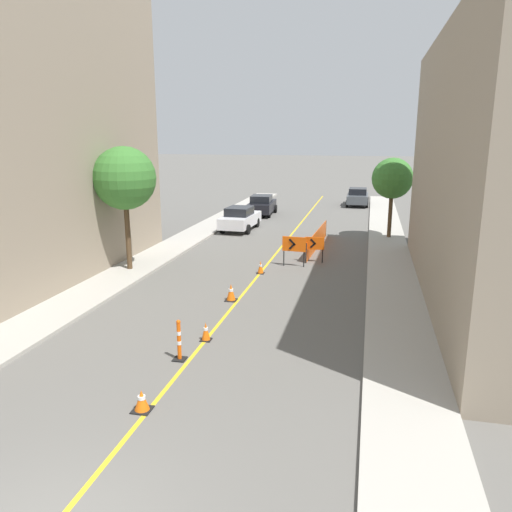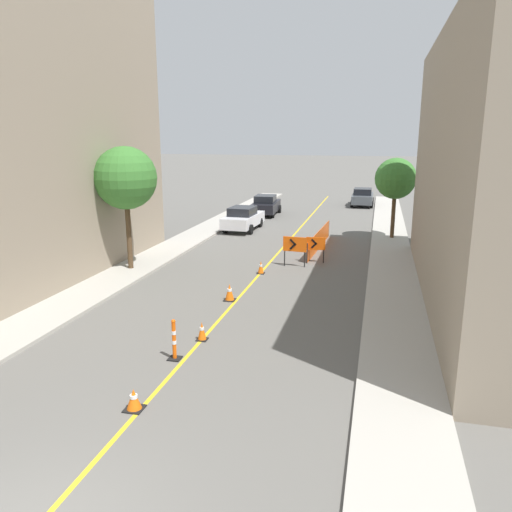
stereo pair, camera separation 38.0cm
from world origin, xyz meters
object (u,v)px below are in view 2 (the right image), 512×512
(traffic_cone_second, at_px, (202,331))
(parked_car_curb_near, at_px, (243,218))
(traffic_cone_fourth, at_px, (261,267))
(street_tree_right_near, at_px, (396,179))
(traffic_cone_nearest, at_px, (134,399))
(parked_car_curb_mid, at_px, (266,205))
(arrow_barricade_secondary, at_px, (316,245))
(delineator_post_front, at_px, (174,342))
(traffic_cone_third, at_px, (230,292))
(parked_car_curb_far, at_px, (363,197))
(street_tree_left_near, at_px, (125,178))
(arrow_barricade_primary, at_px, (295,245))

(traffic_cone_second, distance_m, parked_car_curb_near, 18.52)
(traffic_cone_fourth, bearing_deg, street_tree_right_near, 57.38)
(traffic_cone_nearest, relative_size, parked_car_curb_mid, 0.12)
(traffic_cone_second, height_order, arrow_barricade_secondary, arrow_barricade_secondary)
(traffic_cone_second, bearing_deg, traffic_cone_nearest, -92.11)
(delineator_post_front, bearing_deg, traffic_cone_second, 78.88)
(parked_car_curb_mid, distance_m, street_tree_right_near, 12.57)
(traffic_cone_third, xyz_separation_m, street_tree_right_near, (6.33, 13.47, 3.37))
(arrow_barricade_secondary, xyz_separation_m, parked_car_curb_near, (-5.84, 7.56, -0.11))
(traffic_cone_fourth, bearing_deg, traffic_cone_second, -90.13)
(traffic_cone_nearest, distance_m, delineator_post_front, 2.76)
(parked_car_curb_near, relative_size, street_tree_right_near, 0.91)
(traffic_cone_nearest, bearing_deg, parked_car_curb_far, 83.90)
(parked_car_curb_near, relative_size, parked_car_curb_far, 1.02)
(delineator_post_front, height_order, street_tree_right_near, street_tree_right_near)
(traffic_cone_nearest, distance_m, street_tree_left_near, 13.31)
(traffic_cone_nearest, height_order, traffic_cone_fourth, traffic_cone_fourth)
(parked_car_curb_near, xyz_separation_m, parked_car_curb_far, (7.36, 13.91, 0.00))
(traffic_cone_second, distance_m, traffic_cone_fourth, 7.93)
(parked_car_curb_near, height_order, parked_car_curb_mid, same)
(traffic_cone_third, bearing_deg, street_tree_right_near, 64.83)
(traffic_cone_third, height_order, parked_car_curb_mid, parked_car_curb_mid)
(traffic_cone_nearest, distance_m, arrow_barricade_secondary, 15.03)
(delineator_post_front, xyz_separation_m, parked_car_curb_far, (4.02, 33.56, 0.27))
(traffic_cone_second, bearing_deg, traffic_cone_third, 94.01)
(traffic_cone_nearest, distance_m, parked_car_curb_near, 22.67)
(delineator_post_front, xyz_separation_m, parked_car_curb_near, (-3.34, 19.65, 0.27))
(arrow_barricade_primary, relative_size, parked_car_curb_far, 0.34)
(parked_car_curb_near, bearing_deg, arrow_barricade_primary, -57.33)
(arrow_barricade_secondary, relative_size, parked_car_curb_mid, 0.29)
(traffic_cone_third, bearing_deg, traffic_cone_nearest, -89.17)
(traffic_cone_fourth, distance_m, street_tree_right_near, 11.70)
(traffic_cone_third, distance_m, street_tree_left_near, 7.70)
(traffic_cone_third, distance_m, delineator_post_front, 5.39)
(traffic_cone_second, relative_size, traffic_cone_third, 0.90)
(street_tree_right_near, bearing_deg, parked_car_curb_mid, 142.08)
(traffic_cone_nearest, bearing_deg, street_tree_left_near, 117.90)
(parked_car_curb_mid, bearing_deg, arrow_barricade_primary, -75.51)
(traffic_cone_nearest, distance_m, street_tree_right_near, 22.73)
(delineator_post_front, height_order, parked_car_curb_mid, parked_car_curb_mid)
(delineator_post_front, xyz_separation_m, parked_car_curb_mid, (-3.30, 26.37, 0.27))
(parked_car_curb_far, bearing_deg, arrow_barricade_primary, -96.23)
(arrow_barricade_primary, distance_m, parked_car_curb_far, 22.65)
(traffic_cone_fourth, bearing_deg, parked_car_curb_mid, 102.03)
(parked_car_curb_mid, xyz_separation_m, street_tree_left_near, (-2.49, -17.92, 3.54))
(street_tree_right_near, bearing_deg, traffic_cone_fourth, -122.62)
(traffic_cone_third, distance_m, parked_car_curb_mid, 21.25)
(traffic_cone_second, bearing_deg, traffic_cone_fourth, 89.87)
(traffic_cone_second, relative_size, street_tree_right_near, 0.12)
(traffic_cone_third, bearing_deg, arrow_barricade_secondary, 69.69)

